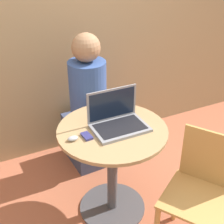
# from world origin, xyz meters

# --- Properties ---
(ground_plane) EXTENTS (12.00, 12.00, 0.00)m
(ground_plane) POSITION_xyz_m (0.00, 0.00, 0.00)
(ground_plane) COLOR #B26042
(back_wall) EXTENTS (7.00, 0.05, 2.60)m
(back_wall) POSITION_xyz_m (0.00, 1.01, 1.30)
(back_wall) COLOR tan
(back_wall) RESTS_ON ground_plane
(round_table) EXTENTS (0.76, 0.76, 0.75)m
(round_table) POSITION_xyz_m (0.00, 0.00, 0.51)
(round_table) COLOR #4C4C51
(round_table) RESTS_ON ground_plane
(laptop) EXTENTS (0.37, 0.26, 0.25)m
(laptop) POSITION_xyz_m (0.04, 0.01, 0.80)
(laptop) COLOR gray
(laptop) RESTS_ON round_table
(cell_phone) EXTENTS (0.06, 0.10, 0.02)m
(cell_phone) POSITION_xyz_m (-0.19, -0.02, 0.75)
(cell_phone) COLOR navy
(cell_phone) RESTS_ON round_table
(computer_mouse) EXTENTS (0.07, 0.04, 0.03)m
(computer_mouse) POSITION_xyz_m (-0.29, -0.01, 0.76)
(computer_mouse) COLOR #B2B2B7
(computer_mouse) RESTS_ON round_table
(chair_empty) EXTENTS (0.55, 0.55, 0.85)m
(chair_empty) POSITION_xyz_m (0.37, -0.52, 0.45)
(chair_empty) COLOR tan
(chair_empty) RESTS_ON ground_plane
(person_seated) EXTENTS (0.32, 0.48, 1.26)m
(person_seated) POSITION_xyz_m (0.05, 0.61, 0.54)
(person_seated) COLOR #3D4766
(person_seated) RESTS_ON ground_plane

